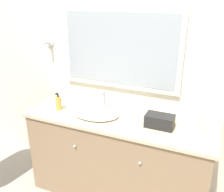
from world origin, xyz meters
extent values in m
cube|color=silver|center=(0.00, 0.66, 1.27)|extent=(8.00, 0.06, 2.55)
cube|color=white|center=(-0.11, 0.61, 1.44)|extent=(1.19, 0.04, 0.76)
cube|color=#9EA8B2|center=(-0.11, 0.59, 1.44)|extent=(1.10, 0.01, 0.67)
cylinder|color=silver|center=(-0.91, 0.62, 1.44)|extent=(0.09, 0.01, 0.09)
cylinder|color=silver|center=(-0.91, 0.57, 1.44)|extent=(0.02, 0.10, 0.02)
cylinder|color=white|center=(-0.91, 0.52, 1.51)|extent=(0.02, 0.02, 0.14)
cube|color=#937556|center=(0.00, 0.33, 0.42)|extent=(1.69, 0.56, 0.84)
cube|color=#C6B793|center=(0.00, 0.33, 0.86)|extent=(1.74, 0.59, 0.03)
sphere|color=silver|center=(-0.30, 0.04, 0.66)|extent=(0.02, 0.02, 0.02)
sphere|color=silver|center=(0.30, 0.04, 0.66)|extent=(0.02, 0.02, 0.02)
ellipsoid|color=silver|center=(-0.22, 0.30, 0.89)|extent=(0.45, 0.33, 0.03)
cylinder|color=silver|center=(-0.22, 0.49, 0.89)|extent=(0.06, 0.06, 0.03)
cylinder|color=silver|center=(-0.22, 0.49, 0.97)|extent=(0.02, 0.02, 0.13)
cylinder|color=silver|center=(-0.22, 0.45, 1.03)|extent=(0.02, 0.07, 0.02)
cylinder|color=white|center=(-0.29, 0.49, 0.90)|extent=(0.06, 0.02, 0.02)
cylinder|color=white|center=(-0.14, 0.49, 0.90)|extent=(0.05, 0.02, 0.02)
cylinder|color=gold|center=(-0.60, 0.26, 0.94)|extent=(0.06, 0.06, 0.13)
cylinder|color=black|center=(-0.60, 0.26, 1.02)|extent=(0.02, 0.02, 0.04)
cube|color=black|center=(-0.60, 0.25, 1.04)|extent=(0.02, 0.03, 0.01)
cube|color=black|center=(0.38, 0.31, 0.93)|extent=(0.24, 0.14, 0.11)
cube|color=black|center=(0.38, 0.24, 0.93)|extent=(0.17, 0.01, 0.07)
cube|color=#B2B2B7|center=(0.71, 0.39, 0.93)|extent=(0.11, 0.01, 0.12)
cube|color=beige|center=(0.71, 0.38, 0.93)|extent=(0.08, 0.00, 0.08)
cube|color=silver|center=(0.20, 0.43, 0.90)|extent=(0.14, 0.14, 0.05)
cube|color=silver|center=(0.71, 0.23, 0.88)|extent=(0.14, 0.11, 0.01)
camera|label=1|loc=(0.76, -1.57, 1.91)|focal=40.00mm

